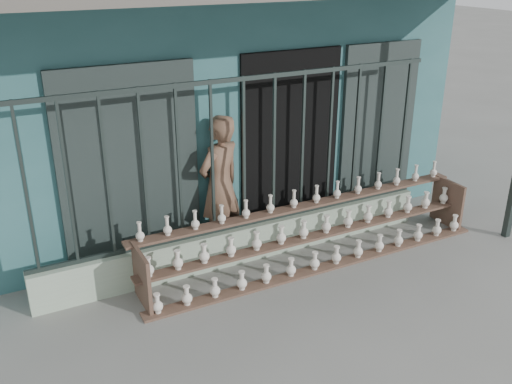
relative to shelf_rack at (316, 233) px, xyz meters
name	(u,v)px	position (x,y,z in m)	size (l,w,h in m)	color
ground	(300,313)	(-0.75, -0.88, -0.36)	(60.00, 60.00, 0.00)	slate
workshop_building	(160,83)	(-0.75, 3.35, 1.26)	(7.40, 6.60, 3.21)	#306366
parapet_wall	(245,242)	(-0.75, 0.42, -0.14)	(5.00, 0.20, 0.45)	#A5BBA0
security_fence	(244,155)	(-0.75, 0.42, 0.98)	(5.00, 0.04, 1.80)	#283330
shelf_rack	(316,233)	(0.00, 0.00, 0.00)	(4.50, 0.68, 0.85)	brown
elderly_woman	(220,186)	(-0.91, 0.75, 0.51)	(0.64, 0.42, 1.76)	brown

